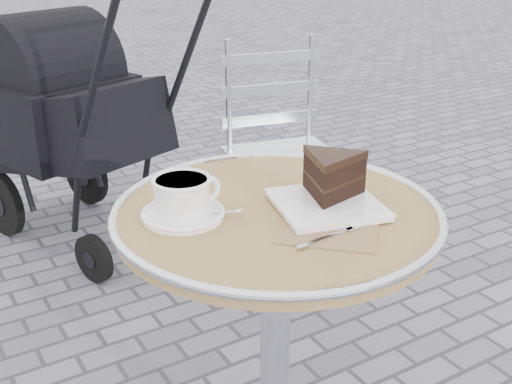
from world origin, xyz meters
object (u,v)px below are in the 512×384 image
cake_plate_set (330,182)px  baby_stroller (70,127)px  cappuccino_set (183,200)px  bistro_chair (277,129)px  cafe_table (276,275)px

cake_plate_set → baby_stroller: 1.66m
cappuccino_set → baby_stroller: size_ratio=0.16×
cappuccino_set → cake_plate_set: bearing=-23.8°
cake_plate_set → bistro_chair: (0.51, 0.99, -0.23)m
baby_stroller → bistro_chair: bearing=-64.5°
cafe_table → cake_plate_set: (0.11, -0.04, 0.22)m
cafe_table → baby_stroller: bearing=90.4°
cafe_table → cappuccino_set: 0.29m
cafe_table → cappuccino_set: (-0.19, 0.07, 0.20)m
cafe_table → cappuccino_set: size_ratio=3.89×
cappuccino_set → cake_plate_set: cake_plate_set is taller
bistro_chair → baby_stroller: (-0.63, 0.64, -0.06)m
cake_plate_set → cappuccino_set: bearing=175.4°
cake_plate_set → bistro_chair: bistro_chair is taller
cafe_table → cappuccino_set: cappuccino_set is taller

